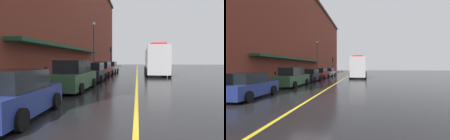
{
  "view_description": "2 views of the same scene",
  "coord_description": "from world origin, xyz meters",
  "views": [
    {
      "loc": [
        0.03,
        -6.12,
        1.92
      ],
      "look_at": [
        -2.47,
        14.61,
        0.91
      ],
      "focal_mm": 33.83,
      "sensor_mm": 36.0,
      "label": 1
    },
    {
      "loc": [
        3.16,
        -8.93,
        1.98
      ],
      "look_at": [
        -1.35,
        20.13,
        1.36
      ],
      "focal_mm": 26.08,
      "sensor_mm": 36.0,
      "label": 2
    }
  ],
  "objects": [
    {
      "name": "ground_plane",
      "position": [
        0.0,
        25.0,
        0.0
      ],
      "size": [
        112.0,
        112.0,
        0.0
      ],
      "primitive_type": "plane",
      "color": "black"
    },
    {
      "name": "sidewalk_left",
      "position": [
        -6.2,
        25.0,
        0.07
      ],
      "size": [
        2.4,
        70.0,
        0.15
      ],
      "primitive_type": "cube",
      "color": "gray",
      "rests_on": "ground"
    },
    {
      "name": "lane_center_stripe",
      "position": [
        0.0,
        25.0,
        0.0
      ],
      "size": [
        0.16,
        70.0,
        0.01
      ],
      "primitive_type": "cube",
      "color": "gold",
      "rests_on": "ground"
    },
    {
      "name": "brick_building_left",
      "position": [
        -14.22,
        24.0,
        8.72
      ],
      "size": [
        14.82,
        64.0,
        17.42
      ],
      "color": "maroon",
      "rests_on": "ground"
    },
    {
      "name": "parked_car_0",
      "position": [
        -3.98,
        0.32,
        0.75
      ],
      "size": [
        2.11,
        4.29,
        1.59
      ],
      "rotation": [
        0.0,
        0.0,
        1.6
      ],
      "color": "navy",
      "rests_on": "ground"
    },
    {
      "name": "parked_car_1",
      "position": [
        -3.9,
        6.67,
        0.88
      ],
      "size": [
        2.03,
        4.93,
        1.89
      ],
      "rotation": [
        0.0,
        0.0,
        1.55
      ],
      "color": "#2D5133",
      "rests_on": "ground"
    },
    {
      "name": "parked_car_2",
      "position": [
        -3.88,
        12.41,
        0.78
      ],
      "size": [
        2.02,
        4.22,
        1.67
      ],
      "rotation": [
        0.0,
        0.0,
        1.57
      ],
      "color": "black",
      "rests_on": "ground"
    },
    {
      "name": "parked_car_3",
      "position": [
        -3.96,
        18.14,
        0.79
      ],
      "size": [
        2.08,
        4.62,
        1.7
      ],
      "rotation": [
        0.0,
        0.0,
        1.54
      ],
      "color": "maroon",
      "rests_on": "ground"
    },
    {
      "name": "parked_car_4",
      "position": [
        -3.95,
        24.46,
        0.78
      ],
      "size": [
        2.22,
        4.55,
        1.66
      ],
      "rotation": [
        0.0,
        0.0,
        1.54
      ],
      "color": "silver",
      "rests_on": "ground"
    },
    {
      "name": "box_truck",
      "position": [
        2.35,
        20.65,
        1.8
      ],
      "size": [
        2.86,
        9.36,
        3.77
      ],
      "rotation": [
        0.0,
        0.0,
        -1.58
      ],
      "color": "silver",
      "rests_on": "ground"
    },
    {
      "name": "parking_meter_0",
      "position": [
        -5.35,
        5.84,
        1.06
      ],
      "size": [
        0.14,
        0.18,
        1.33
      ],
      "color": "#4C4C51",
      "rests_on": "sidewalk_left"
    },
    {
      "name": "parking_meter_1",
      "position": [
        -5.35,
        8.83,
        1.06
      ],
      "size": [
        0.14,
        0.18,
        1.33
      ],
      "color": "#4C4C51",
      "rests_on": "sidewalk_left"
    },
    {
      "name": "street_lamp_left",
      "position": [
        -5.95,
        22.6,
        4.4
      ],
      "size": [
        0.44,
        0.44,
        6.94
      ],
      "color": "#33383D",
      "rests_on": "sidewalk_left"
    },
    {
      "name": "traffic_light_near",
      "position": [
        -5.29,
        36.13,
        3.16
      ],
      "size": [
        0.38,
        0.36,
        4.3
      ],
      "color": "#232326",
      "rests_on": "sidewalk_left"
    }
  ]
}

